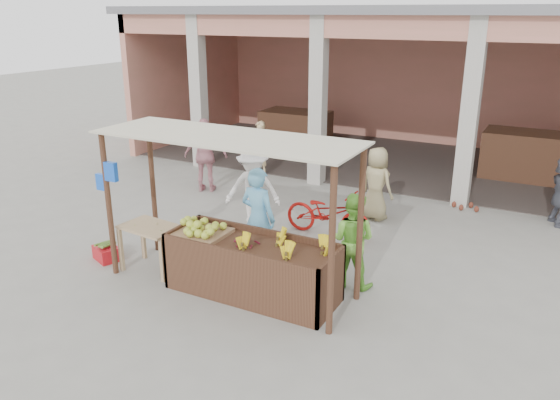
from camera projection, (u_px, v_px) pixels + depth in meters
The scene contains 19 objects.
ground at pixel (225, 286), 8.54m from camera, with size 60.00×60.00×0.00m, color gray.
market_building at pixel (402, 64), 15.08m from camera, with size 14.40×6.40×4.20m.
fruit_stall at pixel (252, 270), 8.19m from camera, with size 2.60×0.95×0.80m, color #523221.
stall_awning at pixel (222, 163), 7.95m from camera, with size 4.09×1.35×2.39m.
banana_heap at pixel (280, 245), 7.80m from camera, with size 1.21×0.66×0.22m, color yellow, non-canonical shape.
melon_tray at pixel (200, 229), 8.41m from camera, with size 0.83×0.72×0.21m.
berry_heap at pixel (246, 241), 8.03m from camera, with size 0.44×0.36×0.14m, color maroon.
side_table at pixel (151, 234), 8.89m from camera, with size 1.02×0.74×0.78m.
papaya_pile at pixel (150, 221), 8.82m from camera, with size 0.67×0.38×0.19m, color #5A9831, non-canonical shape.
red_crate at pixel (107, 253), 9.42m from camera, with size 0.46×0.33×0.24m, color #B2131A.
plantain_bundle at pixel (106, 245), 9.37m from camera, with size 0.36×0.25×0.07m, color #5A7F2E, non-canonical shape.
produce_sacks at pixel (467, 198), 11.75m from camera, with size 0.88×0.65×0.53m.
vendor_blue at pixel (258, 215), 8.91m from camera, with size 0.69×0.51×1.84m, color #69BCEC.
vendor_green at pixel (352, 237), 8.35m from camera, with size 0.76×0.44×1.59m, color #76C640.
motorcycle at pixel (328, 212), 10.32m from camera, with size 1.80×0.62×0.94m, color #A2110C.
shopper_a at pixel (253, 186), 10.49m from camera, with size 1.14×0.57×1.78m, color white.
shopper_b at pixel (206, 153), 12.77m from camera, with size 1.09×0.58×1.86m, color #CB868F.
shopper_c at pixel (377, 180), 11.07m from camera, with size 0.80×0.52×1.67m, color #9D8F62.
shopper_e at pixel (260, 147), 14.18m from camera, with size 0.54×0.41×1.46m, color #D6B680.
Camera 1 is at (4.33, -6.33, 4.08)m, focal length 35.00 mm.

